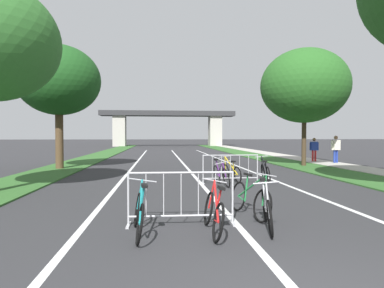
{
  "coord_description": "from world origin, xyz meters",
  "views": [
    {
      "loc": [
        -1.53,
        -2.56,
        1.76
      ],
      "look_at": [
        0.07,
        13.08,
        1.35
      ],
      "focal_mm": 30.48,
      "sensor_mm": 36.0,
      "label": 1
    }
  ],
  "objects": [
    {
      "name": "bicycle_green_5",
      "position": [
        0.44,
        4.33,
        0.38
      ],
      "size": [
        0.72,
        1.77,
        1.01
      ],
      "rotation": [
        0.0,
        0.0,
        3.36
      ],
      "color": "black",
      "rests_on": "ground"
    },
    {
      "name": "crowd_barrier_second",
      "position": [
        1.11,
        9.25,
        0.52
      ],
      "size": [
        2.11,
        0.44,
        1.05
      ],
      "rotation": [
        0.0,
        0.0,
        0.0
      ],
      "color": "#ADADB2",
      "rests_on": "ground"
    },
    {
      "name": "tree_left_pine_near",
      "position": [
        -6.68,
        14.98,
        4.6
      ],
      "size": [
        4.25,
        4.25,
        6.43
      ],
      "color": "#4C3823",
      "rests_on": "ground"
    },
    {
      "name": "bicycle_yellow_6",
      "position": [
        1.26,
        9.74,
        0.35
      ],
      "size": [
        0.64,
        1.7,
        0.96
      ],
      "rotation": [
        0.0,
        0.0,
        0.2
      ],
      "color": "black",
      "rests_on": "ground"
    },
    {
      "name": "bicycle_teal_4",
      "position": [
        -1.88,
        3.21,
        0.38
      ],
      "size": [
        0.55,
        1.77,
        0.96
      ],
      "rotation": [
        0.0,
        0.0,
        0.1
      ],
      "color": "black",
      "rests_on": "ground"
    },
    {
      "name": "tree_right_pine_far",
      "position": [
        6.71,
        15.25,
        4.57
      ],
      "size": [
        4.93,
        4.93,
        6.67
      ],
      "color": "#3D2D1E",
      "rests_on": "ground"
    },
    {
      "name": "pedestrian_waiting",
      "position": [
        9.35,
        16.51,
        1.07
      ],
      "size": [
        0.62,
        0.4,
        1.75
      ],
      "rotation": [
        0.0,
        0.0,
        0.25
      ],
      "color": "navy",
      "rests_on": "ground"
    },
    {
      "name": "sidewalk_path_right",
      "position": [
        8.83,
        25.53,
        0.04
      ],
      "size": [
        1.93,
        62.41,
        0.08
      ],
      "primitive_type": "cube",
      "color": "#ADA89E",
      "rests_on": "ground"
    },
    {
      "name": "bicycle_purple_1",
      "position": [
        0.65,
        8.69,
        0.38
      ],
      "size": [
        0.53,
        1.76,
        0.93
      ],
      "rotation": [
        0.0,
        0.0,
        3.25
      ],
      "color": "black",
      "rests_on": "ground"
    },
    {
      "name": "bicycle_red_3",
      "position": [
        -0.55,
        3.19,
        0.37
      ],
      "size": [
        0.48,
        1.71,
        0.94
      ],
      "rotation": [
        0.0,
        0.0,
        -0.0
      ],
      "color": "black",
      "rests_on": "ground"
    },
    {
      "name": "grass_verge_right",
      "position": [
        6.64,
        25.53,
        0.03
      ],
      "size": [
        2.46,
        62.41,
        0.05
      ],
      "primitive_type": "cube",
      "color": "#2D5B26",
      "rests_on": "ground"
    },
    {
      "name": "bicycle_silver_0",
      "position": [
        0.49,
        3.36,
        0.37
      ],
      "size": [
        0.65,
        1.71,
        0.98
      ],
      "rotation": [
        0.0,
        0.0,
        2.91
      ],
      "color": "black",
      "rests_on": "ground"
    },
    {
      "name": "grass_verge_left",
      "position": [
        -6.64,
        25.53,
        0.03
      ],
      "size": [
        2.46,
        62.41,
        0.05
      ],
      "primitive_type": "cube",
      "color": "#2D5B26",
      "rests_on": "ground"
    },
    {
      "name": "lane_stripe_left_lane",
      "position": [
        -2.97,
        18.05,
        0.0
      ],
      "size": [
        0.14,
        36.1,
        0.01
      ],
      "primitive_type": "cube",
      "color": "silver",
      "rests_on": "ground"
    },
    {
      "name": "pedestrian_pushing_bike",
      "position": [
        8.54,
        17.7,
        0.98
      ],
      "size": [
        0.58,
        0.31,
        1.61
      ],
      "rotation": [
        0.0,
        0.0,
        3.04
      ],
      "color": "#B21E1E",
      "rests_on": "ground"
    },
    {
      "name": "lane_stripe_right_lane",
      "position": [
        2.97,
        18.05,
        0.0
      ],
      "size": [
        0.14,
        36.1,
        0.01
      ],
      "primitive_type": "cube",
      "color": "silver",
      "rests_on": "ground"
    },
    {
      "name": "crowd_barrier_nearest",
      "position": [
        -1.1,
        3.78,
        0.52
      ],
      "size": [
        2.12,
        0.49,
        1.05
      ],
      "rotation": [
        0.0,
        0.0,
        -0.02
      ],
      "color": "#ADADB2",
      "rests_on": "ground"
    },
    {
      "name": "bicycle_black_2",
      "position": [
        2.57,
        9.63,
        0.35
      ],
      "size": [
        0.51,
        1.69,
        0.96
      ],
      "rotation": [
        0.0,
        0.0,
        -0.14
      ],
      "color": "black",
      "rests_on": "ground"
    },
    {
      "name": "lane_stripe_center",
      "position": [
        0.0,
        18.05,
        0.0
      ],
      "size": [
        0.14,
        36.1,
        0.01
      ],
      "primitive_type": "cube",
      "color": "silver",
      "rests_on": "ground"
    },
    {
      "name": "overpass_bridge",
      "position": [
        0.0,
        51.57,
        4.08
      ],
      "size": [
        22.03,
        3.23,
        5.8
      ],
      "color": "#2D2D30",
      "rests_on": "ground"
    }
  ]
}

